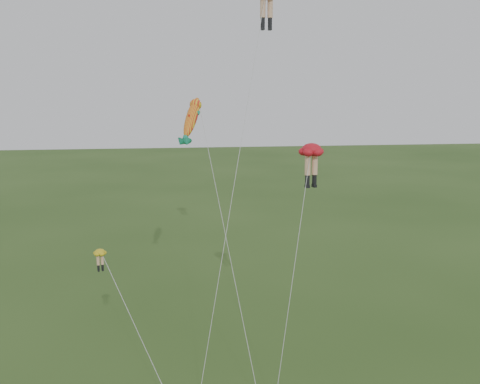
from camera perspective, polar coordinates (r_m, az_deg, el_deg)
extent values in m
cylinder|color=#EFB48D|center=(38.49, 2.45, 19.03)|extent=(0.37, 0.37, 1.28)
cylinder|color=black|center=(38.36, 2.44, 17.62)|extent=(0.29, 0.29, 0.64)
cube|color=black|center=(38.31, 2.44, 17.01)|extent=(0.23, 0.38, 0.19)
cylinder|color=#EFB48D|center=(38.61, 3.23, 19.00)|extent=(0.37, 0.37, 1.28)
cylinder|color=black|center=(38.48, 3.22, 17.59)|extent=(0.29, 0.29, 0.64)
cube|color=black|center=(38.43, 3.21, 16.98)|extent=(0.23, 0.38, 0.19)
cylinder|color=silver|center=(34.02, -0.48, 1.70)|extent=(5.45, 8.24, 24.64)
ellipsoid|color=red|center=(32.34, 7.65, 4.51)|extent=(1.89, 1.89, 0.79)
cylinder|color=#EFB48D|center=(32.33, 7.23, 2.86)|extent=(0.35, 0.35, 1.20)
cylinder|color=black|center=(32.46, 7.20, 1.28)|extent=(0.27, 0.27, 0.60)
cube|color=black|center=(32.52, 7.18, 0.61)|extent=(0.27, 0.39, 0.17)
cylinder|color=#EFB48D|center=(32.56, 7.98, 2.90)|extent=(0.35, 0.35, 1.20)
cylinder|color=black|center=(32.69, 7.94, 1.33)|extent=(0.27, 0.27, 0.60)
cube|color=black|center=(32.75, 7.92, 0.66)|extent=(0.27, 0.39, 0.17)
cylinder|color=silver|center=(31.57, 5.75, -8.46)|extent=(2.96, 4.00, 14.59)
ellipsoid|color=gold|center=(31.70, -14.73, -6.23)|extent=(0.97, 0.97, 0.39)
cylinder|color=#EFB48D|center=(31.81, -14.90, -7.03)|extent=(0.17, 0.17, 0.59)
cylinder|color=black|center=(31.94, -14.86, -7.79)|extent=(0.13, 0.13, 0.29)
cube|color=black|center=(32.00, -14.85, -8.11)|extent=(0.14, 0.19, 0.09)
cylinder|color=#EFB48D|center=(31.85, -14.48, -6.99)|extent=(0.17, 0.17, 0.59)
cylinder|color=black|center=(31.98, -14.45, -7.74)|extent=(0.13, 0.13, 0.29)
cube|color=black|center=(32.04, -14.43, -8.07)|extent=(0.14, 0.19, 0.09)
cylinder|color=silver|center=(30.80, -10.62, -14.92)|extent=(4.46, 4.76, 8.79)
ellipsoid|color=yellow|center=(37.90, -5.16, 7.96)|extent=(2.12, 2.89, 3.22)
sphere|color=yellow|center=(37.90, -5.16, 7.96)|extent=(1.39, 1.54, 1.26)
cone|color=#158C64|center=(37.90, -5.16, 7.96)|extent=(1.19, 1.40, 1.17)
cone|color=#158C64|center=(37.90, -5.16, 7.96)|extent=(1.19, 1.40, 1.17)
cone|color=#158C64|center=(37.90, -5.16, 7.96)|extent=(0.67, 0.79, 0.65)
cone|color=#158C64|center=(37.90, -5.16, 7.96)|extent=(0.67, 0.79, 0.65)
cone|color=red|center=(37.90, -5.16, 7.96)|extent=(0.70, 0.79, 0.66)
cylinder|color=silver|center=(34.55, -1.93, -5.61)|extent=(3.14, 9.62, 15.89)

